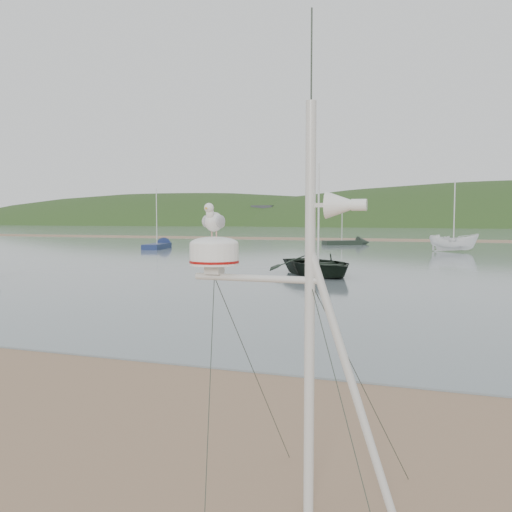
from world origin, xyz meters
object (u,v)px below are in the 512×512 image
(sailboat_dark_mid, at_px, (353,242))
(sailboat_blue_near, at_px, (162,245))
(boat_dark, at_px, (318,222))
(mast_rig, at_px, (302,396))
(boat_white, at_px, (454,228))

(sailboat_dark_mid, bearing_deg, sailboat_blue_near, -143.12)
(boat_dark, bearing_deg, mast_rig, -118.91)
(boat_dark, distance_m, sailboat_dark_mid, 33.77)
(mast_rig, relative_size, sailboat_dark_mid, 0.89)
(boat_dark, xyz_separation_m, sailboat_blue_near, (-20.57, 20.68, -2.51))
(boat_white, distance_m, sailboat_dark_mid, 14.56)
(boat_white, bearing_deg, boat_dark, 169.77)
(sailboat_blue_near, bearing_deg, mast_rig, -59.47)
(boat_white, bearing_deg, mast_rig, -176.46)
(boat_white, height_order, sailboat_dark_mid, sailboat_dark_mid)
(sailboat_blue_near, bearing_deg, boat_white, 5.97)
(mast_rig, distance_m, boat_white, 45.92)
(boat_white, xyz_separation_m, sailboat_blue_near, (-27.57, -2.88, -1.83))
(boat_white, distance_m, sailboat_blue_near, 27.78)
(sailboat_dark_mid, height_order, sailboat_blue_near, sailboat_blue_near)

